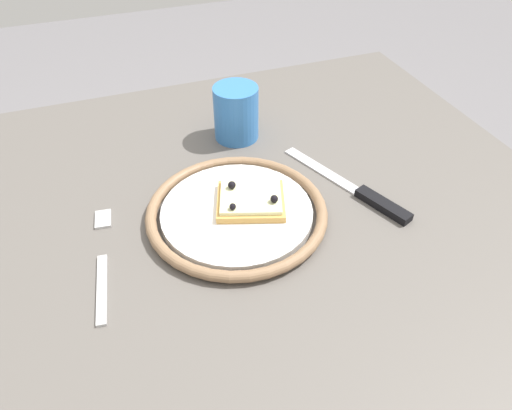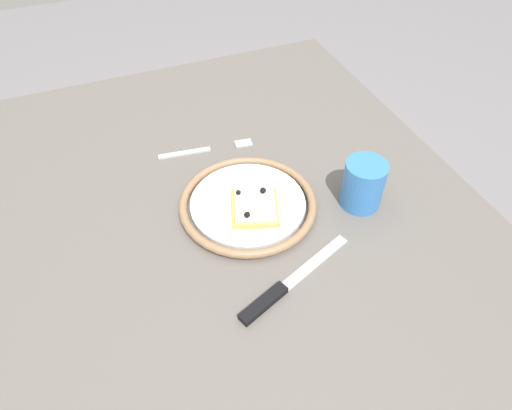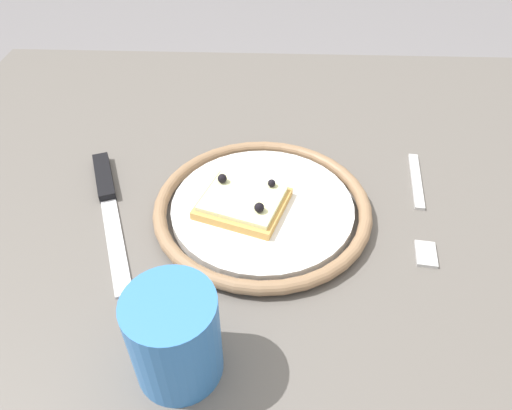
% 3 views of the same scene
% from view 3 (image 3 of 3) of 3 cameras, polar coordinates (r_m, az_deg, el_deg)
% --- Properties ---
extents(dining_table, '(1.05, 0.87, 0.71)m').
position_cam_3_polar(dining_table, '(0.63, 3.89, -6.05)').
color(dining_table, '#5B5651').
rests_on(dining_table, ground_plane).
extents(plate, '(0.26, 0.26, 0.02)m').
position_cam_3_polar(plate, '(0.56, 0.79, -0.30)').
color(plate, white).
rests_on(plate, dining_table).
extents(pizza_slice_near, '(0.12, 0.11, 0.03)m').
position_cam_3_polar(pizza_slice_near, '(0.55, -1.59, 0.43)').
color(pizza_slice_near, tan).
rests_on(pizza_slice_near, plate).
extents(knife, '(0.10, 0.23, 0.01)m').
position_cam_3_polar(knife, '(0.61, -17.56, 1.37)').
color(knife, silver).
rests_on(knife, dining_table).
extents(fork, '(0.04, 0.20, 0.00)m').
position_cam_3_polar(fork, '(0.61, 19.12, -0.02)').
color(fork, '#B7B7B7').
rests_on(fork, dining_table).
extents(cup, '(0.08, 0.08, 0.09)m').
position_cam_3_polar(cup, '(0.41, -9.78, -15.43)').
color(cup, '#3372BF').
rests_on(cup, dining_table).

